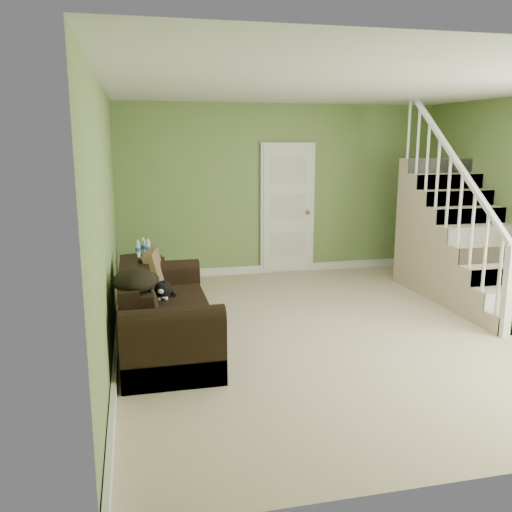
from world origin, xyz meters
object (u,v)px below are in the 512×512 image
sofa (162,318)px  cat (163,290)px  banana (173,320)px  side_table (144,274)px

sofa → cat: bearing=82.0°
sofa → banana: sofa is taller
sofa → side_table: (-0.12, 2.00, -0.03)m
sofa → side_table: 2.00m
side_table → cat: (0.16, -1.74, 0.25)m
cat → banana: cat is taller
sofa → banana: (0.07, -0.54, 0.15)m
side_table → cat: size_ratio=1.55×
sofa → cat: (0.04, 0.26, 0.22)m
sofa → cat: 0.34m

